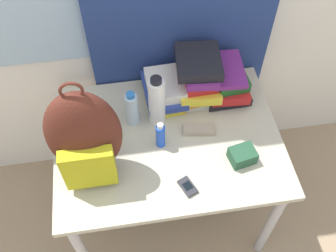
{
  "coord_description": "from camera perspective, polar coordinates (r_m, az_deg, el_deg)",
  "views": [
    {
      "loc": [
        -0.16,
        -0.65,
        2.29
      ],
      "look_at": [
        0.0,
        0.4,
        0.85
      ],
      "focal_mm": 42.0,
      "sensor_mm": 36.0,
      "label": 1
    }
  ],
  "objects": [
    {
      "name": "sports_bottle",
      "position": [
        1.84,
        -1.64,
        3.64
      ],
      "size": [
        0.08,
        0.08,
        0.29
      ],
      "color": "white",
      "rests_on": "desk"
    },
    {
      "name": "book_stack_left",
      "position": [
        1.97,
        -0.36,
        5.29
      ],
      "size": [
        0.22,
        0.29,
        0.14
      ],
      "color": "yellow",
      "rests_on": "desk"
    },
    {
      "name": "sunscreen_bottle",
      "position": [
        1.8,
        -1.1,
        -1.35
      ],
      "size": [
        0.04,
        0.04,
        0.16
      ],
      "color": "blue",
      "rests_on": "desk"
    },
    {
      "name": "sunglasses_case",
      "position": [
        1.89,
        4.48,
        -0.48
      ],
      "size": [
        0.16,
        0.08,
        0.04
      ],
      "color": "gray",
      "rests_on": "desk"
    },
    {
      "name": "desk",
      "position": [
        1.95,
        0.0,
        -3.42
      ],
      "size": [
        1.08,
        0.8,
        0.75
      ],
      "color": "#B7B299",
      "rests_on": "ground_plane"
    },
    {
      "name": "book_stack_right",
      "position": [
        2.02,
        8.51,
        6.5
      ],
      "size": [
        0.23,
        0.29,
        0.17
      ],
      "color": "black",
      "rests_on": "desk"
    },
    {
      "name": "book_stack_center",
      "position": [
        1.95,
        4.39,
        7.03
      ],
      "size": [
        0.23,
        0.28,
        0.26
      ],
      "color": "silver",
      "rests_on": "desk"
    },
    {
      "name": "water_bottle",
      "position": [
        1.86,
        -5.24,
        2.46
      ],
      "size": [
        0.06,
        0.06,
        0.21
      ],
      "color": "silver",
      "rests_on": "desk"
    },
    {
      "name": "cell_phone",
      "position": [
        1.73,
        2.86,
        -8.8
      ],
      "size": [
        0.08,
        0.1,
        0.02
      ],
      "color": "#2D2D33",
      "rests_on": "desk"
    },
    {
      "name": "camera_pouch",
      "position": [
        1.81,
        10.74,
        -4.22
      ],
      "size": [
        0.13,
        0.11,
        0.07
      ],
      "color": "#234C33",
      "rests_on": "desk"
    },
    {
      "name": "backpack",
      "position": [
        1.62,
        -12.0,
        -1.7
      ],
      "size": [
        0.31,
        0.21,
        0.56
      ],
      "color": "#512319",
      "rests_on": "desk"
    }
  ]
}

